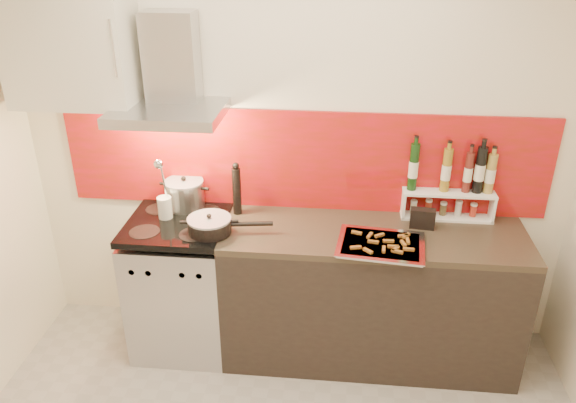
# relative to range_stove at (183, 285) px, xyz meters

# --- Properties ---
(back_wall) EXTENTS (3.40, 0.02, 2.60)m
(back_wall) POSITION_rel_range_stove_xyz_m (0.70, 0.30, 0.86)
(back_wall) COLOR silver
(back_wall) RESTS_ON ground
(backsplash) EXTENTS (3.00, 0.02, 0.64)m
(backsplash) POSITION_rel_range_stove_xyz_m (0.75, 0.29, 0.78)
(backsplash) COLOR maroon
(backsplash) RESTS_ON back_wall
(range_stove) EXTENTS (0.60, 0.60, 0.91)m
(range_stove) POSITION_rel_range_stove_xyz_m (0.00, 0.00, 0.00)
(range_stove) COLOR #B7B7BA
(range_stove) RESTS_ON ground
(counter) EXTENTS (1.80, 0.60, 0.90)m
(counter) POSITION_rel_range_stove_xyz_m (1.20, 0.00, 0.01)
(counter) COLOR black
(counter) RESTS_ON ground
(range_hood) EXTENTS (0.62, 0.50, 0.61)m
(range_hood) POSITION_rel_range_stove_xyz_m (0.00, 0.14, 1.30)
(range_hood) COLOR #B7B7BA
(range_hood) RESTS_ON back_wall
(upper_cabinet) EXTENTS (0.70, 0.35, 0.72)m
(upper_cabinet) POSITION_rel_range_stove_xyz_m (-0.55, 0.13, 1.51)
(upper_cabinet) COLOR beige
(upper_cabinet) RESTS_ON back_wall
(stock_pot) EXTENTS (0.25, 0.25, 0.21)m
(stock_pot) POSITION_rel_range_stove_xyz_m (0.01, 0.20, 0.56)
(stock_pot) COLOR #B7B7BA
(stock_pot) RESTS_ON range_stove
(saute_pan) EXTENTS (0.50, 0.26, 0.12)m
(saute_pan) POSITION_rel_range_stove_xyz_m (0.24, -0.11, 0.52)
(saute_pan) COLOR black
(saute_pan) RESTS_ON range_stove
(utensil_jar) EXTENTS (0.09, 0.13, 0.42)m
(utensil_jar) POSITION_rel_range_stove_xyz_m (-0.08, 0.04, 0.58)
(utensil_jar) COLOR silver
(utensil_jar) RESTS_ON range_stove
(pepper_mill) EXTENTS (0.05, 0.05, 0.34)m
(pepper_mill) POSITION_rel_range_stove_xyz_m (0.35, 0.17, 0.62)
(pepper_mill) COLOR black
(pepper_mill) RESTS_ON counter
(step_shelf) EXTENTS (0.55, 0.15, 0.47)m
(step_shelf) POSITION_rel_range_stove_xyz_m (1.67, 0.24, 0.66)
(step_shelf) COLOR white
(step_shelf) RESTS_ON counter
(caddy_box) EXTENTS (0.15, 0.08, 0.12)m
(caddy_box) POSITION_rel_range_stove_xyz_m (1.48, 0.09, 0.52)
(caddy_box) COLOR black
(caddy_box) RESTS_ON counter
(baking_tray) EXTENTS (0.52, 0.42, 0.03)m
(baking_tray) POSITION_rel_range_stove_xyz_m (1.23, -0.17, 0.47)
(baking_tray) COLOR silver
(baking_tray) RESTS_ON counter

